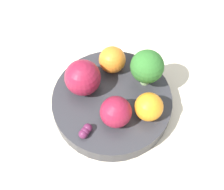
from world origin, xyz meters
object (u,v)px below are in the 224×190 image
object	(u,v)px
broccoli	(147,67)
apple_green	(116,112)
orange_front	(112,60)
orange_back	(149,107)
apple_red	(83,78)
grape_cluster	(85,131)
bowl	(112,102)

from	to	relation	value
broccoli	apple_green	distance (m)	0.09
orange_front	orange_back	bearing A→B (deg)	-25.38
apple_green	orange_front	world-z (taller)	apple_green
apple_green	orange_front	bearing A→B (deg)	125.84
orange_back	apple_red	bearing A→B (deg)	-172.76
broccoli	grape_cluster	distance (m)	0.15
bowl	orange_front	size ratio (longest dim) A/B	4.36
apple_red	grape_cluster	bearing A→B (deg)	-53.60
bowl	apple_green	bearing A→B (deg)	-48.82
apple_green	bowl	bearing A→B (deg)	131.18
broccoli	grape_cluster	xyz separation A→B (m)	(-0.03, -0.14, -0.04)
orange_front	apple_green	bearing A→B (deg)	-54.16
apple_red	grape_cluster	size ratio (longest dim) A/B	2.24
apple_red	orange_front	world-z (taller)	apple_red
orange_front	broccoli	bearing A→B (deg)	4.67
apple_green	grape_cluster	distance (m)	0.06
apple_red	apple_green	world-z (taller)	apple_red
bowl	orange_front	xyz separation A→B (m)	(-0.04, 0.06, 0.04)
broccoli	apple_red	size ratio (longest dim) A/B	1.20
apple_red	broccoli	bearing A→B (deg)	39.31
broccoli	orange_back	size ratio (longest dim) A/B	1.57
apple_red	apple_green	distance (m)	0.09
apple_red	orange_back	world-z (taller)	apple_red
broccoli	apple_red	bearing A→B (deg)	-140.69
orange_back	apple_green	bearing A→B (deg)	-135.95
bowl	orange_front	distance (m)	0.08
grape_cluster	apple_red	bearing A→B (deg)	126.40
apple_red	grape_cluster	distance (m)	0.09
apple_green	orange_back	size ratio (longest dim) A/B	1.10
bowl	broccoli	world-z (taller)	broccoli
apple_green	orange_back	xyz separation A→B (m)	(0.04, 0.04, -0.00)
bowl	orange_front	world-z (taller)	orange_front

